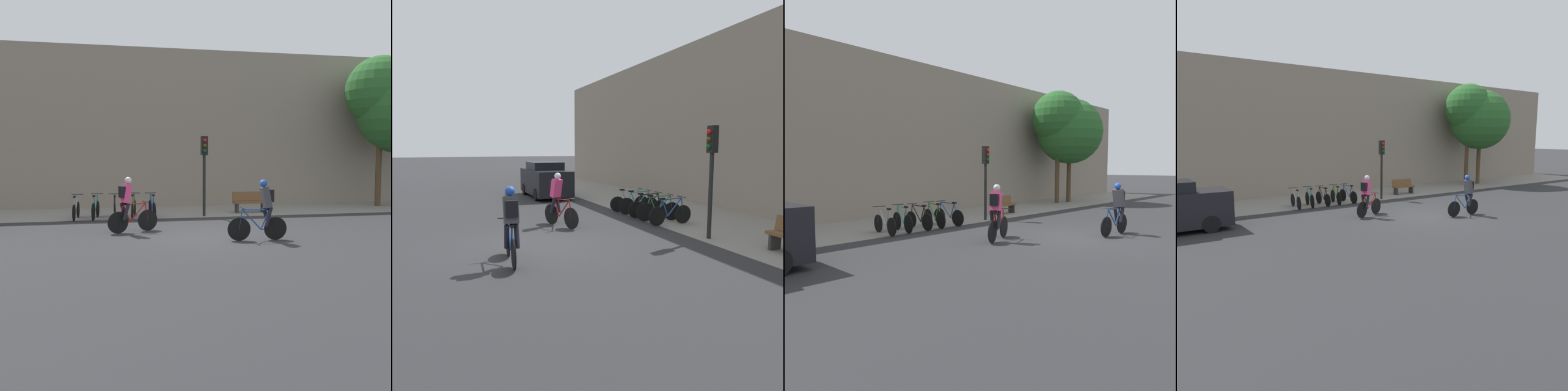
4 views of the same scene
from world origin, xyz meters
The scene contains 14 objects.
ground centered at (0.00, 0.00, 0.00)m, with size 200.00×200.00×0.00m, color #2B2B2D.
kerb_strip centered at (0.00, 6.75, 0.00)m, with size 44.00×4.50×0.01m, color gray.
building_facade centered at (0.00, 9.30, 3.76)m, with size 44.00×0.60×7.51m, color gray.
cyclist_pink centered at (-2.29, 1.35, 0.95)m, with size 1.66×0.71×1.79m.
cyclist_grey centered at (1.47, -0.89, 0.95)m, with size 1.78×0.46×1.78m.
parked_bike_0 centered at (-4.01, 4.97, 0.39)m, with size 0.46×1.67×0.95m.
parked_bike_1 centered at (-3.27, 4.97, 0.40)m, with size 0.47×1.61×0.97m.
parked_bike_2 centered at (-2.53, 4.97, 0.39)m, with size 0.46×1.64×0.95m.
parked_bike_3 centered at (-1.79, 4.97, 0.40)m, with size 0.48×1.66×0.96m.
parked_bike_4 centered at (-1.05, 4.97, 0.39)m, with size 0.46×1.70×0.96m.
traffic_light_pole centered at (1.05, 4.87, 2.25)m, with size 0.26×0.30×3.23m.
bench centered at (3.26, 5.70, 0.46)m, with size 1.48×0.44×0.89m.
street_tree_0 centered at (10.24, 6.97, 5.48)m, with size 3.36×3.36×7.19m.
street_tree_1 centered at (11.19, 6.67, 4.67)m, with size 4.27×4.27×6.81m.
Camera 3 is at (-11.24, -6.38, 2.32)m, focal length 35.00 mm.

